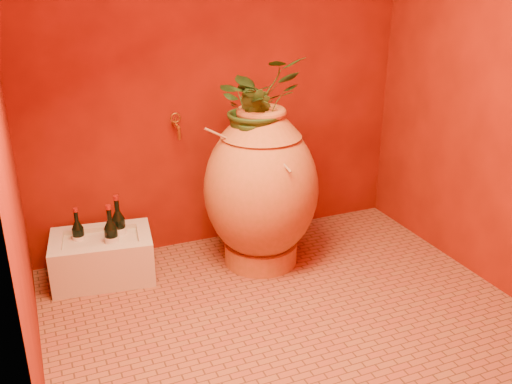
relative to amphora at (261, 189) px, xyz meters
name	(u,v)px	position (x,y,z in m)	size (l,w,h in m)	color
floor	(285,311)	(-0.10, -0.57, -0.50)	(2.50, 2.50, 0.00)	brown
wall_back	(219,53)	(-0.10, 0.43, 0.75)	(2.50, 0.02, 2.50)	#560E04
wall_right	(497,65)	(1.15, -0.57, 0.75)	(0.02, 2.00, 2.50)	#560E04
amphora	(261,189)	(0.00, 0.00, 0.00)	(0.87, 0.87, 1.00)	#B05E31
stone_basin	(103,258)	(-0.95, 0.18, -0.37)	(0.63, 0.47, 0.27)	beige
wine_bottle_a	(79,238)	(-1.07, 0.25, -0.24)	(0.07, 0.07, 0.29)	black
wine_bottle_b	(112,239)	(-0.89, 0.14, -0.23)	(0.08, 0.08, 0.33)	black
wine_bottle_c	(119,230)	(-0.83, 0.23, -0.22)	(0.08, 0.08, 0.34)	black
wall_tap	(176,124)	(-0.41, 0.35, 0.35)	(0.07, 0.14, 0.15)	olive
plant_main	(257,104)	(-0.01, 0.03, 0.51)	(0.50, 0.43, 0.55)	#213F16
plant_side	(254,119)	(-0.07, -0.07, 0.45)	(0.21, 0.17, 0.38)	#213F16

